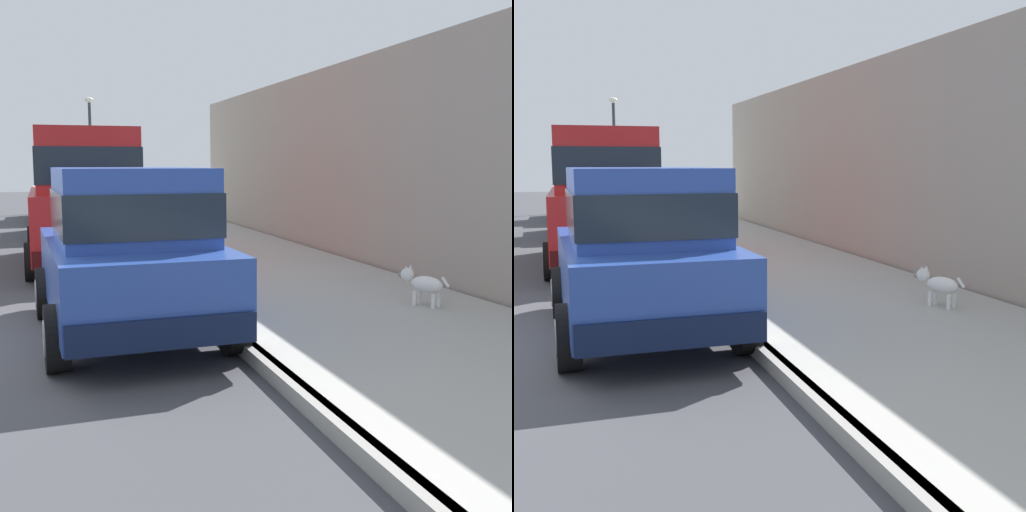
% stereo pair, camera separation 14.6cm
% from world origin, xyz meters
% --- Properties ---
extents(curb, '(0.16, 64.00, 0.14)m').
position_xyz_m(curb, '(3.20, 0.00, 0.07)').
color(curb, gray).
rests_on(curb, ground).
extents(sidewalk, '(3.60, 64.00, 0.14)m').
position_xyz_m(sidewalk, '(5.00, 0.00, 0.07)').
color(sidewalk, '#A8A59E').
rests_on(sidewalk, ground).
extents(car_blue_hatchback, '(2.03, 3.84, 1.88)m').
position_xyz_m(car_blue_hatchback, '(2.20, 0.17, 0.98)').
color(car_blue_hatchback, '#28479E').
rests_on(car_blue_hatchback, ground).
extents(car_red_van, '(2.18, 4.92, 2.52)m').
position_xyz_m(car_red_van, '(2.12, 5.73, 1.39)').
color(car_red_van, red).
rests_on(car_red_van, ground).
extents(car_grey_hatchback, '(2.04, 3.85, 1.88)m').
position_xyz_m(car_grey_hatchback, '(2.20, 11.29, 0.98)').
color(car_grey_hatchback, slate).
rests_on(car_grey_hatchback, ground).
extents(car_white_sedan, '(2.07, 4.62, 1.92)m').
position_xyz_m(car_white_sedan, '(2.11, 16.62, 0.98)').
color(car_white_sedan, white).
rests_on(car_white_sedan, ground).
extents(dog_white, '(0.40, 0.71, 0.49)m').
position_xyz_m(dog_white, '(5.83, -0.00, 0.43)').
color(dog_white, white).
rests_on(dog_white, sidewalk).
extents(fire_hydrant, '(0.34, 0.24, 0.72)m').
position_xyz_m(fire_hydrant, '(3.65, 2.66, 0.48)').
color(fire_hydrant, red).
rests_on(fire_hydrant, sidewalk).
extents(street_lamp, '(0.36, 0.36, 4.42)m').
position_xyz_m(street_lamp, '(3.55, 21.07, 2.91)').
color(street_lamp, '#2D2D33').
rests_on(street_lamp, sidewalk).
extents(building_facade, '(0.50, 20.00, 3.82)m').
position_xyz_m(building_facade, '(7.10, 4.41, 1.91)').
color(building_facade, '#9E9384').
rests_on(building_facade, ground).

